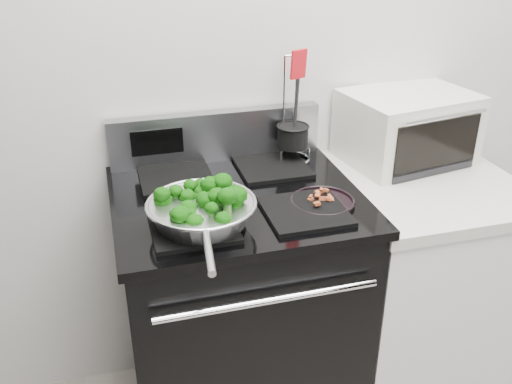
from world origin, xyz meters
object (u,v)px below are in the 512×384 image
object	(u,v)px
bacon_plate	(323,199)
utensil_holder	(293,142)
toaster_oven	(407,127)
skillet	(202,212)
gas_range	(238,310)

from	to	relation	value
bacon_plate	utensil_holder	xyz separation A→B (m)	(0.02, 0.34, 0.05)
utensil_holder	toaster_oven	bearing A→B (deg)	-24.18
utensil_holder	toaster_oven	xyz separation A→B (m)	(0.43, -0.03, 0.03)
bacon_plate	toaster_oven	xyz separation A→B (m)	(0.45, 0.31, 0.08)
skillet	utensil_holder	distance (m)	0.56
bacon_plate	utensil_holder	bearing A→B (deg)	87.07
gas_range	utensil_holder	bearing A→B (deg)	39.38
skillet	bacon_plate	xyz separation A→B (m)	(0.39, 0.04, -0.03)
bacon_plate	toaster_oven	bearing A→B (deg)	34.58
gas_range	utensil_holder	distance (m)	0.63
gas_range	toaster_oven	xyz separation A→B (m)	(0.69, 0.18, 0.56)
skillet	toaster_oven	world-z (taller)	toaster_oven
skillet	utensil_holder	world-z (taller)	utensil_holder
bacon_plate	toaster_oven	distance (m)	0.55
bacon_plate	toaster_oven	world-z (taller)	toaster_oven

